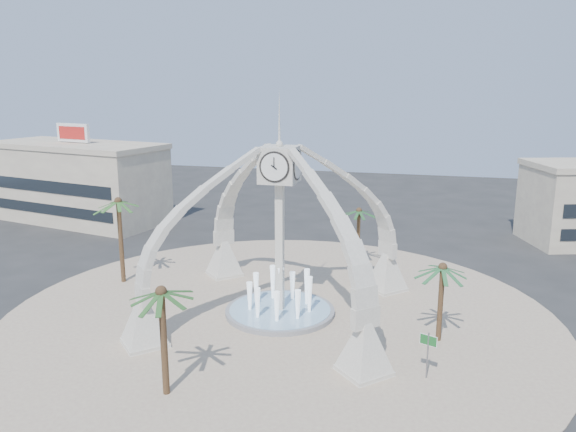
% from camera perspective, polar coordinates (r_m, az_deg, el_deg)
% --- Properties ---
extents(ground, '(140.00, 140.00, 0.00)m').
position_cam_1_polar(ground, '(41.77, -0.82, -9.93)').
color(ground, '#282828').
rests_on(ground, ground).
extents(plaza, '(40.00, 40.00, 0.06)m').
position_cam_1_polar(plaza, '(41.76, -0.82, -9.89)').
color(plaza, '#BDAD8D').
rests_on(plaza, ground).
extents(clock_tower, '(17.94, 17.94, 16.30)m').
position_cam_1_polar(clock_tower, '(39.68, -0.85, -1.28)').
color(clock_tower, silver).
rests_on(clock_tower, ground).
extents(fountain, '(8.00, 8.00, 3.62)m').
position_cam_1_polar(fountain, '(41.66, -0.82, -9.57)').
color(fountain, gray).
rests_on(fountain, ground).
extents(building_nw, '(23.75, 13.73, 11.90)m').
position_cam_1_polar(building_nw, '(73.57, -20.61, 3.28)').
color(building_nw, beige).
rests_on(building_nw, ground).
extents(palm_east, '(3.74, 3.74, 5.77)m').
position_cam_1_polar(palm_east, '(37.19, 15.45, -5.13)').
color(palm_east, brown).
rests_on(palm_east, ground).
extents(palm_west, '(5.12, 5.12, 7.81)m').
position_cam_1_polar(palm_west, '(48.34, -16.87, 1.31)').
color(palm_west, brown).
rests_on(palm_west, ground).
extents(palm_north, '(4.37, 4.37, 6.08)m').
position_cam_1_polar(palm_north, '(50.58, 7.22, 0.46)').
color(palm_north, brown).
rests_on(palm_north, ground).
extents(palm_south, '(4.81, 4.81, 6.65)m').
position_cam_1_polar(palm_south, '(30.18, -12.76, -7.66)').
color(palm_south, brown).
rests_on(palm_south, ground).
extents(street_sign, '(0.98, 0.42, 2.84)m').
position_cam_1_polar(street_sign, '(33.42, 14.04, -12.70)').
color(street_sign, slate).
rests_on(street_sign, ground).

